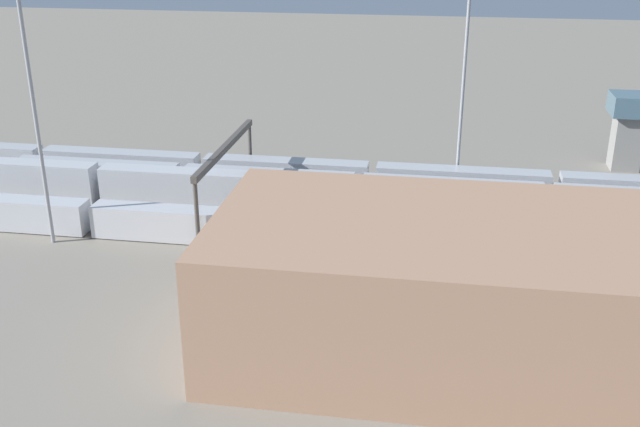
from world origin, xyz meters
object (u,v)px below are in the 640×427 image
light_mast_0 (466,46)px  control_tower (629,125)px  train_on_track_2 (375,200)px  signal_gantry (225,155)px  maintenance_shed (539,295)px  train_on_track_1 (441,194)px  light_mast_1 (30,79)px  train_on_track_4 (397,238)px  train_on_track_3 (456,224)px  train_on_track_0 (357,177)px

light_mast_0 → control_tower: 31.34m
train_on_track_2 → control_tower: control_tower is taller
control_tower → signal_gantry: bearing=25.9°
maintenance_shed → light_mast_0: bearing=-81.3°
train_on_track_1 → light_mast_1: size_ratio=3.76×
light_mast_1 → signal_gantry: (-17.36, -13.05, -11.69)m
light_mast_0 → signal_gantry: bearing=22.6°
train_on_track_4 → light_mast_0: size_ratio=3.76×
maintenance_shed → control_tower: bearing=-108.4°
train_on_track_3 → signal_gantry: signal_gantry is taller
train_on_track_1 → light_mast_1: light_mast_1 is taller
train_on_track_1 → control_tower: (-26.79, -21.13, 4.59)m
train_on_track_3 → control_tower: bearing=-128.6°
train_on_track_3 → train_on_track_0: 20.13m
light_mast_1 → signal_gantry: light_mast_1 is taller
train_on_track_4 → light_mast_1: 43.36m
train_on_track_4 → control_tower: size_ratio=10.63×
train_on_track_0 → light_mast_1: light_mast_1 is taller
light_mast_0 → train_on_track_2: bearing=50.1°
train_on_track_2 → train_on_track_1: 9.48m
light_mast_0 → signal_gantry: 33.83m
train_on_track_3 → maintenance_shed: maintenance_shed is taller
control_tower → maintenance_shed: bearing=71.6°
light_mast_0 → control_tower: size_ratio=2.83×
train_on_track_0 → maintenance_shed: maintenance_shed is taller
train_on_track_0 → light_mast_1: bearing=35.0°
train_on_track_2 → train_on_track_4: size_ratio=1.00×
train_on_track_1 → train_on_track_0: (11.49, -5.00, -0.04)m
train_on_track_3 → train_on_track_0: (13.43, -15.00, -0.12)m
train_on_track_1 → light_mast_0: size_ratio=3.60×
light_mast_0 → maintenance_shed: size_ratio=0.58×
train_on_track_3 → maintenance_shed: (-6.44, 24.14, 3.91)m
train_on_track_3 → light_mast_1: (46.28, 8.05, 16.96)m
train_on_track_2 → train_on_track_4: bearing=108.9°
train_on_track_3 → maintenance_shed: bearing=104.9°
train_on_track_4 → maintenance_shed: 23.49m
train_on_track_1 → maintenance_shed: (-8.38, 34.14, 4.00)m
train_on_track_1 → light_mast_0: 19.25m
signal_gantry → maintenance_shed: (-35.37, 29.14, -1.35)m
train_on_track_2 → light_mast_0: light_mast_0 is taller
light_mast_0 → signal_gantry: light_mast_0 is taller
maintenance_shed → control_tower: 58.25m
train_on_track_3 → train_on_track_4: bearing=37.3°
train_on_track_3 → train_on_track_1: bearing=-79.1°
train_on_track_4 → train_on_track_3: size_ratio=11.98×
train_on_track_1 → control_tower: 34.43m
train_on_track_1 → train_on_track_3: bearing=100.9°
train_on_track_4 → light_mast_1: (39.73, 3.05, 17.10)m
train_on_track_2 → train_on_track_1: (-8.04, -5.00, -0.54)m
light_mast_0 → train_on_track_4: bearing=73.2°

